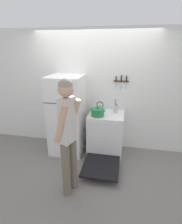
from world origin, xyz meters
The scene contains 9 objects.
ground_plane centered at (0.00, 0.00, 0.00)m, with size 14.00×14.00×0.00m, color slate.
wall_back centered at (0.00, 0.03, 1.27)m, with size 10.00×0.06×2.55m.
refrigerator centered at (-0.52, -0.35, 0.83)m, with size 0.68×0.73×1.65m.
stove_range centered at (0.30, -0.34, 0.44)m, with size 0.72×1.33×0.89m.
dutch_oven_pot centered at (0.14, -0.43, 0.97)m, with size 0.31×0.27×0.18m.
tea_kettle centered at (0.15, -0.18, 0.96)m, with size 0.24×0.19×0.22m.
utensil_jar centered at (0.48, -0.18, 0.97)m, with size 0.09×0.09×0.28m.
person centered at (-0.12, -1.50, 1.03)m, with size 0.37×0.43×1.80m.
wall_knife_strip centered at (0.55, -0.02, 1.53)m, with size 0.31×0.03×0.31m.
Camera 1 is at (0.64, -3.62, 2.16)m, focal length 28.00 mm.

